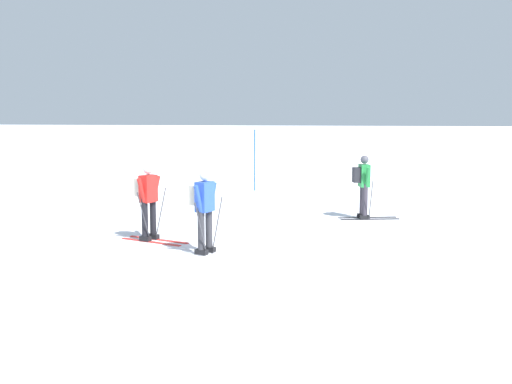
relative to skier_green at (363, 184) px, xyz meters
The scene contains 6 objects.
ground_plane 5.60m from the skier_green, 105.04° to the right, with size 120.00×120.00×0.00m, color white.
far_snow_ridge 14.42m from the skier_green, 95.70° to the left, with size 80.00×6.45×2.15m, color white.
skier_green is the anchor object (origin of this frame).
skier_red 5.97m from the skier_green, 142.25° to the right, with size 1.63×0.95×1.71m.
skier_blue 5.67m from the skier_green, 123.86° to the right, with size 1.63×0.95×1.71m.
trail_marker_pole 6.68m from the skier_green, 125.71° to the left, with size 0.05×0.05×2.24m, color #1E56AD.
Camera 1 is at (1.33, -10.91, 2.80)m, focal length 42.24 mm.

